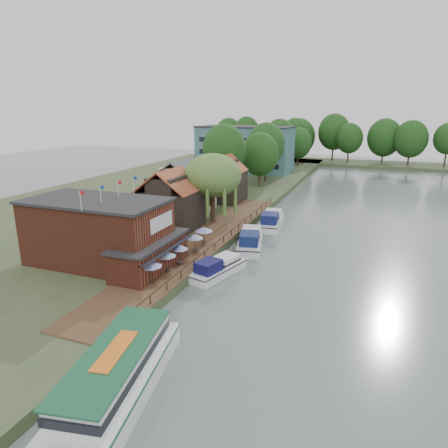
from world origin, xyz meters
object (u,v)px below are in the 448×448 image
(hotel_block, at_px, (245,149))
(tour_boat, at_px, (112,380))
(cruiser_1, at_px, (250,238))
(cruiser_0, at_px, (218,266))
(cottage_a, at_px, (170,199))
(cruiser_2, at_px, (271,218))
(umbrella_2, at_px, (179,255))
(umbrella_3, at_px, (195,244))
(swan, at_px, (151,324))
(cottage_b, at_px, (183,186))
(umbrella_0, at_px, (150,272))
(umbrella_4, at_px, (204,236))
(umbrella_1, at_px, (166,262))
(cottage_c, at_px, (224,179))
(willow, at_px, (213,188))
(pub, at_px, (113,233))

(hotel_block, xyz_separation_m, tour_boat, (20.26, -88.41, -5.48))
(cruiser_1, bearing_deg, cruiser_0, -106.24)
(cottage_a, xyz_separation_m, cruiser_2, (12.67, 9.12, -3.97))
(tour_boat, bearing_deg, cruiser_1, 80.95)
(umbrella_2, xyz_separation_m, cruiser_0, (4.07, 1.28, -1.20))
(umbrella_3, relative_size, swan, 5.40)
(cottage_b, bearing_deg, cruiser_0, -55.22)
(cottage_a, bearing_deg, umbrella_0, -67.69)
(cottage_b, bearing_deg, umbrella_4, -55.70)
(cottage_a, distance_m, umbrella_1, 17.23)
(umbrella_4, distance_m, cruiser_2, 15.70)
(cottage_c, height_order, cruiser_2, cottage_c)
(cottage_b, relative_size, willow, 0.92)
(cottage_c, bearing_deg, cruiser_2, -40.27)
(hotel_block, bearing_deg, swan, -77.45)
(umbrella_3, xyz_separation_m, cruiser_0, (4.06, -2.76, -1.20))
(umbrella_4, bearing_deg, swan, -80.53)
(cruiser_1, xyz_separation_m, tour_boat, (0.74, -30.99, 0.38))
(pub, xyz_separation_m, cottage_a, (-1.00, 15.00, 0.60))
(cruiser_2, relative_size, swan, 23.82)
(cottage_c, xyz_separation_m, umbrella_1, (6.53, -34.21, -2.96))
(willow, height_order, umbrella_0, willow)
(umbrella_0, relative_size, cruiser_2, 0.23)
(hotel_block, distance_m, tour_boat, 90.86)
(umbrella_3, bearing_deg, hotel_block, 102.94)
(cottage_b, relative_size, umbrella_2, 4.04)
(hotel_block, height_order, cottage_a, hotel_block)
(umbrella_0, relative_size, umbrella_1, 1.02)
(hotel_block, distance_m, umbrella_2, 70.54)
(willow, height_order, cruiser_2, willow)
(umbrella_0, distance_m, cruiser_2, 27.85)
(pub, height_order, swan, pub)
(pub, distance_m, hotel_block, 71.49)
(cottage_a, relative_size, tour_boat, 0.56)
(pub, xyz_separation_m, umbrella_3, (6.88, 6.26, -2.36))
(umbrella_3, bearing_deg, willow, 103.80)
(cottage_a, distance_m, willow, 6.80)
(cruiser_0, bearing_deg, cottage_c, 125.04)
(cottage_a, bearing_deg, pub, -86.19)
(cottage_b, bearing_deg, cottage_c, 66.04)
(umbrella_4, xyz_separation_m, cruiser_2, (4.91, 14.88, -1.01))
(umbrella_0, xyz_separation_m, umbrella_1, (0.05, 3.02, 0.00))
(cottage_b, xyz_separation_m, umbrella_2, (10.86, -22.79, -2.96))
(willow, distance_m, umbrella_0, 23.75)
(umbrella_3, bearing_deg, umbrella_0, -92.38)
(umbrella_4, relative_size, cruiser_1, 0.23)
(cruiser_0, bearing_deg, umbrella_3, 161.07)
(umbrella_2, height_order, tour_boat, umbrella_2)
(tour_boat, bearing_deg, cottage_b, 100.56)
(cottage_a, relative_size, cruiser_2, 0.82)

